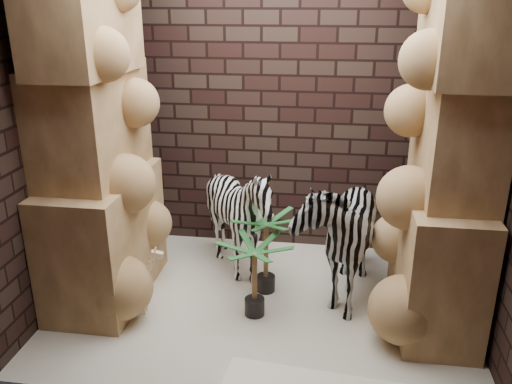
% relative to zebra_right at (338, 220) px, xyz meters
% --- Properties ---
extents(floor, '(3.50, 3.50, 0.00)m').
position_rel_zebra_right_xyz_m(floor, '(-0.63, -0.33, -0.70)').
color(floor, beige).
rests_on(floor, ground).
extents(wall_back, '(3.50, 0.00, 3.50)m').
position_rel_zebra_right_xyz_m(wall_back, '(-0.63, 0.92, 0.80)').
color(wall_back, black).
rests_on(wall_back, ground).
extents(wall_front, '(3.50, 0.00, 3.50)m').
position_rel_zebra_right_xyz_m(wall_front, '(-0.63, -1.58, 0.80)').
color(wall_front, black).
rests_on(wall_front, ground).
extents(wall_left, '(0.00, 3.00, 3.00)m').
position_rel_zebra_right_xyz_m(wall_left, '(-2.38, -0.33, 0.80)').
color(wall_left, black).
rests_on(wall_left, ground).
extents(wall_right, '(0.00, 3.00, 3.00)m').
position_rel_zebra_right_xyz_m(wall_right, '(1.12, -0.33, 0.80)').
color(wall_right, black).
rests_on(wall_right, ground).
extents(rock_pillar_left, '(0.68, 1.30, 3.00)m').
position_rel_zebra_right_xyz_m(rock_pillar_left, '(-2.03, -0.33, 0.80)').
color(rock_pillar_left, tan).
rests_on(rock_pillar_left, floor).
extents(rock_pillar_right, '(0.58, 1.25, 3.00)m').
position_rel_zebra_right_xyz_m(rock_pillar_right, '(0.79, -0.33, 0.80)').
color(rock_pillar_right, tan).
rests_on(rock_pillar_right, floor).
extents(zebra_right, '(0.77, 1.25, 1.40)m').
position_rel_zebra_right_xyz_m(zebra_right, '(0.00, 0.00, 0.00)').
color(zebra_right, white).
rests_on(zebra_right, floor).
extents(zebra_left, '(1.14, 1.33, 1.07)m').
position_rel_zebra_right_xyz_m(zebra_left, '(-0.91, 0.17, -0.16)').
color(zebra_left, white).
rests_on(zebra_left, floor).
extents(giraffe_toy, '(0.33, 0.14, 0.63)m').
position_rel_zebra_right_xyz_m(giraffe_toy, '(-1.68, -0.61, -0.39)').
color(giraffe_toy, beige).
rests_on(giraffe_toy, floor).
extents(palm_front, '(0.36, 0.36, 0.76)m').
position_rel_zebra_right_xyz_m(palm_front, '(-0.62, -0.10, -0.32)').
color(palm_front, '#115526').
rests_on(palm_front, floor).
extents(palm_back, '(0.36, 0.36, 0.68)m').
position_rel_zebra_right_xyz_m(palm_back, '(-0.67, -0.50, -0.36)').
color(palm_back, '#115526').
rests_on(palm_back, floor).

